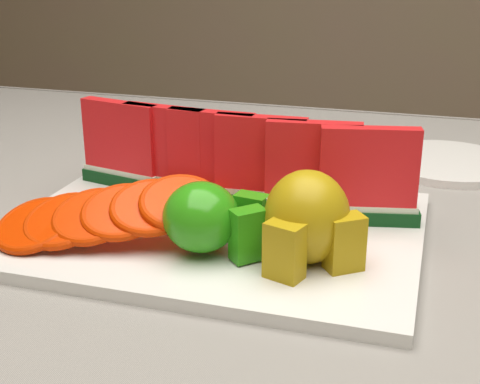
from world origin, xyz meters
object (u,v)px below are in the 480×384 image
at_px(side_plate, 447,163).
at_px(fork, 213,135).
at_px(pear_cluster, 308,221).
at_px(apple_cluster, 209,219).
at_px(platter, 215,230).

distance_m(side_plate, fork, 0.34).
relative_size(pear_cluster, side_plate, 0.45).
bearing_deg(pear_cluster, apple_cluster, -174.78).
xyz_separation_m(apple_cluster, pear_cluster, (0.09, 0.01, 0.01)).
relative_size(platter, pear_cluster, 4.29).
height_order(apple_cluster, pear_cluster, pear_cluster).
bearing_deg(pear_cluster, fork, 119.59).
xyz_separation_m(apple_cluster, side_plate, (0.20, 0.36, -0.04)).
bearing_deg(platter, fork, 109.52).
bearing_deg(fork, pear_cluster, -60.41).
xyz_separation_m(side_plate, fork, (-0.34, 0.04, -0.00)).
xyz_separation_m(platter, pear_cluster, (0.10, -0.05, 0.04)).
xyz_separation_m(pear_cluster, side_plate, (0.12, 0.35, -0.05)).
relative_size(platter, side_plate, 1.92).
bearing_deg(fork, side_plate, -7.53).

